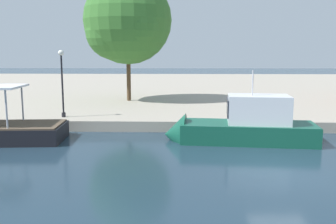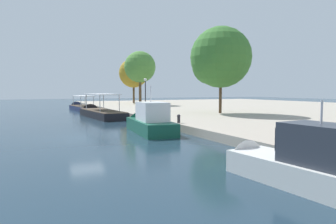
% 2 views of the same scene
% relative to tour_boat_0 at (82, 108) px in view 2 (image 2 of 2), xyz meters
% --- Properties ---
extents(ground_plane, '(220.00, 220.00, 0.00)m').
position_rel_tour_boat_0_xyz_m(ground_plane, '(33.99, -5.25, -0.30)').
color(ground_plane, '#1E3342').
extents(tour_boat_0, '(11.95, 3.57, 3.74)m').
position_rel_tour_boat_0_xyz_m(tour_boat_0, '(0.00, 0.00, 0.00)').
color(tour_boat_0, navy).
rests_on(tour_boat_0, ground_plane).
extents(tour_boat_1, '(13.04, 3.98, 4.38)m').
position_rel_tour_boat_0_xyz_m(tour_boat_1, '(16.17, -0.26, 0.02)').
color(tour_boat_1, black).
rests_on(tour_boat_1, ground_plane).
extents(motor_yacht_2, '(8.60, 3.30, 4.95)m').
position_rel_tour_boat_0_xyz_m(motor_yacht_2, '(32.96, 0.28, 0.42)').
color(motor_yacht_2, '#14513D').
rests_on(motor_yacht_2, ground_plane).
extents(motor_yacht_3, '(8.41, 2.83, 4.05)m').
position_rel_tour_boat_0_xyz_m(motor_yacht_3, '(49.58, 0.04, 0.40)').
color(motor_yacht_3, silver).
rests_on(motor_yacht_3, ground_plane).
extents(mooring_bollard_1, '(0.30, 0.30, 0.80)m').
position_rel_tour_boat_0_xyz_m(mooring_bollard_1, '(33.23, 3.10, 0.81)').
color(mooring_bollard_1, '#2D2D33').
rests_on(mooring_bollard_1, dock_promenade).
extents(lamp_post, '(0.36, 0.36, 4.48)m').
position_rel_tour_boat_0_xyz_m(lamp_post, '(21.80, 4.25, 2.97)').
color(lamp_post, black).
rests_on(lamp_post, dock_promenade).
extents(tree_0, '(6.39, 6.39, 10.90)m').
position_rel_tour_boat_0_xyz_m(tree_0, '(-1.64, 12.16, 8.06)').
color(tree_0, '#4C3823').
rests_on(tree_0, dock_promenade).
extents(tree_3, '(7.78, 7.78, 11.05)m').
position_rel_tour_boat_0_xyz_m(tree_3, '(24.95, 13.01, 7.30)').
color(tree_3, '#4C3823').
rests_on(tree_3, dock_promenade).
extents(tree_4, '(6.98, 6.76, 10.30)m').
position_rel_tour_boat_0_xyz_m(tree_4, '(-10.53, 13.62, 7.42)').
color(tree_4, '#4C3823').
rests_on(tree_4, dock_promenade).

